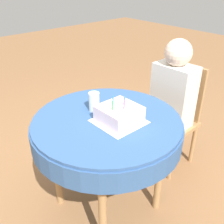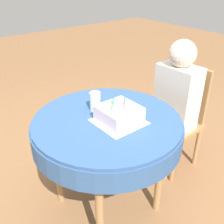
{
  "view_description": "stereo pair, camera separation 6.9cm",
  "coord_description": "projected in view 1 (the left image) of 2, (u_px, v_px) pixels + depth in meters",
  "views": [
    {
      "loc": [
        1.09,
        -0.92,
        1.61
      ],
      "look_at": [
        0.04,
        0.01,
        0.83
      ],
      "focal_mm": 42.0,
      "sensor_mm": 36.0,
      "label": 1
    },
    {
      "loc": [
        1.13,
        -0.87,
        1.61
      ],
      "look_at": [
        0.04,
        0.01,
        0.83
      ],
      "focal_mm": 42.0,
      "sensor_mm": 36.0,
      "label": 2
    }
  ],
  "objects": [
    {
      "name": "birthday_cake",
      "position": [
        119.0,
        114.0,
        1.6
      ],
      "size": [
        0.23,
        0.23,
        0.16
      ],
      "color": "silver",
      "rests_on": "dining_table"
    },
    {
      "name": "chair",
      "position": [
        175.0,
        114.0,
        2.29
      ],
      "size": [
        0.4,
        0.4,
        0.9
      ],
      "rotation": [
        0.0,
        0.0,
        0.02
      ],
      "color": "#A37A4C",
      "rests_on": "ground_plane"
    },
    {
      "name": "person",
      "position": [
        172.0,
        96.0,
        2.13
      ],
      "size": [
        0.34,
        0.3,
        1.14
      ],
      "rotation": [
        0.0,
        0.0,
        0.02
      ],
      "color": "beige",
      "rests_on": "ground_plane"
    },
    {
      "name": "drinking_glass",
      "position": [
        94.0,
        102.0,
        1.72
      ],
      "size": [
        0.07,
        0.07,
        0.13
      ],
      "color": "silver",
      "rests_on": "dining_table"
    },
    {
      "name": "dining_table",
      "position": [
        107.0,
        131.0,
        1.7
      ],
      "size": [
        0.97,
        0.97,
        0.76
      ],
      "color": "#335689",
      "rests_on": "ground_plane"
    },
    {
      "name": "ground_plane",
      "position": [
        108.0,
        204.0,
        2.02
      ],
      "size": [
        12.0,
        12.0,
        0.0
      ],
      "primitive_type": "plane",
      "color": "#8C603D"
    },
    {
      "name": "napkin",
      "position": [
        119.0,
        121.0,
        1.62
      ],
      "size": [
        0.28,
        0.28,
        0.0
      ],
      "color": "white",
      "rests_on": "dining_table"
    }
  ]
}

